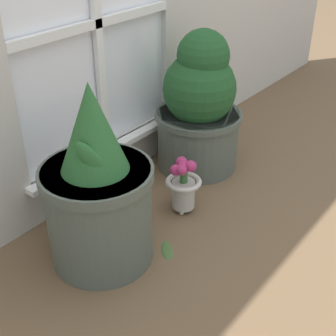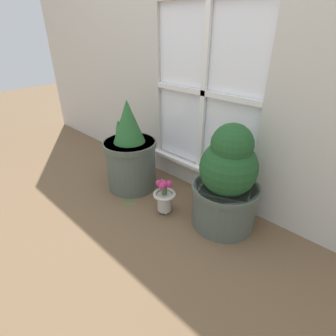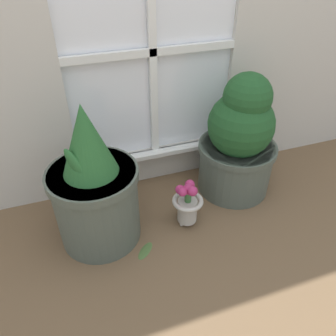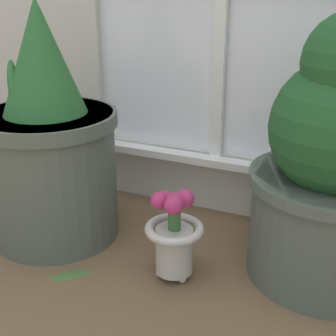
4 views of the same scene
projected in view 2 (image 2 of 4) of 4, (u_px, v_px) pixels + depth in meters
The scene contains 5 objects.
ground_plane at pixel (152, 215), 1.76m from camera, with size 10.00×10.00×0.00m, color brown.
potted_plant_left at pixel (130, 154), 1.95m from camera, with size 0.39×0.39×0.68m.
potted_plant_right at pixel (227, 183), 1.55m from camera, with size 0.41×0.41×0.67m.
flower_vase at pixel (164, 196), 1.73m from camera, with size 0.15×0.15×0.24m.
fallen_leaf at pixel (129, 203), 1.87m from camera, with size 0.11×0.11×0.01m.
Camera 2 is at (1.05, -0.94, 1.11)m, focal length 28.00 mm.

